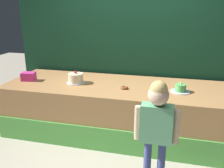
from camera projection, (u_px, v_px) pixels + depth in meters
The scene contains 8 objects.
ground_plane at pixel (117, 153), 3.19m from camera, with size 12.00×12.00×0.00m, color #BCB29E.
stage_platform at pixel (126, 110), 3.59m from camera, with size 3.54×1.14×0.76m.
curtain_backdrop at pixel (134, 36), 3.89m from camera, with size 4.04×0.08×2.80m, color #113823.
child_figure at pixel (157, 120), 2.42m from camera, with size 0.45×0.21×1.17m.
pink_box at pixel (29, 76), 3.70m from camera, with size 0.20×0.14×0.13m, color #E43397.
donut at pixel (124, 88), 3.33m from camera, with size 0.11×0.11×0.03m, color brown.
cake_left at pixel (76, 78), 3.58m from camera, with size 0.28×0.28×0.19m.
cake_center at pixel (181, 89), 3.21m from camera, with size 0.27×0.27×0.16m.
Camera 1 is at (0.59, -2.69, 1.85)m, focal length 38.73 mm.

